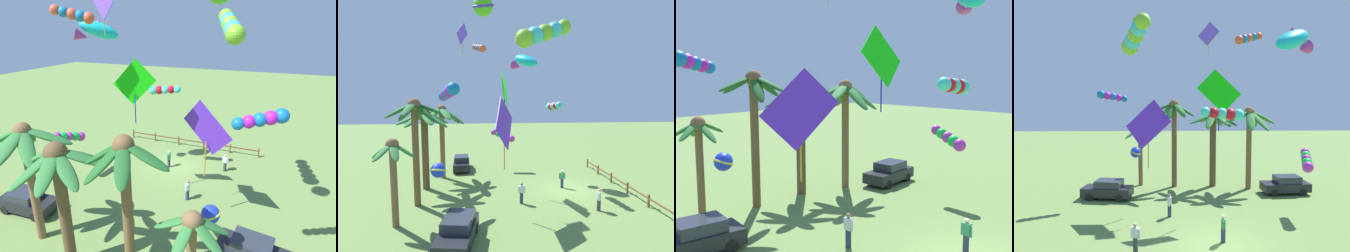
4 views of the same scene
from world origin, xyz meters
TOP-DOWN VIEW (x-y plane):
  - ground_plane at (0.00, 0.00)m, footprint 120.00×120.00m
  - palm_tree_0 at (1.09, 12.16)m, footprint 4.53×4.47m
  - palm_tree_1 at (-5.46, 12.58)m, footprint 3.03×2.85m
  - palm_tree_2 at (4.17, 11.24)m, footprint 4.90×4.78m
  - palm_tree_3 at (-2.34, 12.04)m, footprint 4.04×3.95m
  - parked_car_0 at (-7.67, 8.58)m, footprint 4.09×2.21m
  - parked_car_1 at (7.01, 9.62)m, footprint 4.01×1.98m
  - spectator_0 at (0.36, 0.30)m, footprint 0.27×0.55m
  - spectator_1 at (-2.70, 4.37)m, footprint 0.26×0.55m
  - spectator_2 at (-4.42, -0.84)m, footprint 0.51×0.36m
  - kite_tube_0 at (0.46, 1.17)m, footprint 2.55×0.88m
  - kite_tube_1 at (3.13, 7.50)m, footprint 2.21×1.36m
  - kite_diamond_2 at (-4.20, 5.78)m, footprint 3.30×1.41m
  - kite_fish_3 at (4.98, 2.96)m, footprint 3.39×3.03m
  - kite_tube_4 at (-7.33, 8.95)m, footprint 2.29×1.34m
  - kite_tube_5 at (6.82, 4.94)m, footprint 1.24×2.63m
  - kite_diamond_6 at (0.73, 5.37)m, footprint 3.09×0.49m
  - kite_ball_7 at (-5.57, 9.92)m, footprint 1.13×1.15m
  - kite_diamond_8 at (0.34, 8.79)m, footprint 1.64×0.78m
  - kite_ball_9 at (-4.78, 7.11)m, footprint 1.61×1.63m
  - kite_tube_10 at (-4.78, 3.45)m, footprint 2.12×3.79m

SIDE VIEW (x-z plane):
  - ground_plane at x=0.00m, z-range 0.00..0.00m
  - parked_car_0 at x=-7.67m, z-range 0.00..1.51m
  - parked_car_1 at x=7.01m, z-range 0.00..1.51m
  - spectator_0 at x=0.36m, z-range 0.02..1.61m
  - spectator_1 at x=-2.70m, z-range 0.02..1.61m
  - spectator_2 at x=-4.42m, z-range 0.02..1.61m
  - kite_ball_7 at x=-5.57m, z-range 3.06..3.96m
  - kite_tube_5 at x=6.82m, z-range 3.06..4.42m
  - palm_tree_1 at x=-5.46m, z-range 1.21..6.71m
  - palm_tree_0 at x=1.09m, z-range 1.76..8.82m
  - palm_tree_2 at x=4.17m, z-range 2.03..9.29m
  - palm_tree_3 at x=-2.34m, z-range 1.92..9.78m
  - kite_diamond_2 at x=-4.20m, z-range 3.70..8.60m
  - kite_tube_0 at x=0.46m, z-range 6.79..7.60m
  - kite_tube_4 at x=-7.33m, z-range 7.69..8.63m
  - kite_diamond_6 at x=0.73m, z-range 6.32..10.61m
  - kite_fish_3 at x=4.98m, z-range 10.62..12.56m
  - kite_tube_10 at x=-4.78m, z-range 10.85..12.91m
  - kite_tube_1 at x=3.13m, z-range 11.96..12.98m
  - kite_diamond_8 at x=0.34m, z-range 11.73..14.23m
  - kite_ball_9 at x=-4.78m, z-range 12.79..14.01m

